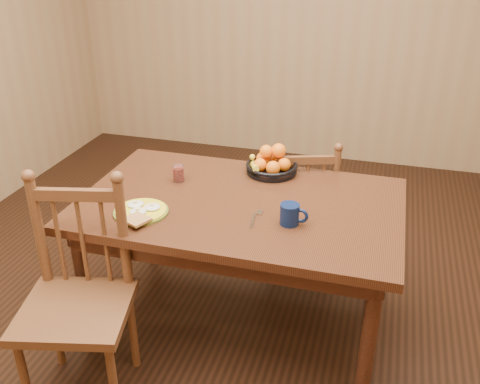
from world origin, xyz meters
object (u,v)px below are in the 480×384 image
(dining_table, at_px, (240,216))
(fruit_bowl, at_px, (271,164))
(chair_far, at_px, (302,208))
(breakfast_plate, at_px, (141,211))
(chair_near, at_px, (78,300))
(coffee_mug, at_px, (291,214))

(dining_table, distance_m, fruit_bowl, 0.41)
(chair_far, relative_size, fruit_bowl, 3.05)
(breakfast_plate, height_order, fruit_bowl, fruit_bowl)
(chair_far, distance_m, breakfast_plate, 1.12)
(breakfast_plate, bearing_deg, fruit_bowl, 52.42)
(chair_near, height_order, fruit_bowl, chair_near)
(chair_far, bearing_deg, chair_near, 39.60)
(dining_table, height_order, fruit_bowl, fruit_bowl)
(dining_table, bearing_deg, coffee_mug, -28.84)
(dining_table, height_order, chair_near, chair_near)
(fruit_bowl, bearing_deg, dining_table, -100.55)
(breakfast_plate, relative_size, fruit_bowl, 1.05)
(dining_table, relative_size, coffee_mug, 11.99)
(breakfast_plate, height_order, coffee_mug, coffee_mug)
(chair_far, bearing_deg, coffee_mug, 76.40)
(chair_near, distance_m, fruit_bowl, 1.25)
(coffee_mug, bearing_deg, dining_table, 151.16)
(chair_far, relative_size, chair_near, 0.86)
(dining_table, distance_m, chair_near, 0.88)
(coffee_mug, bearing_deg, breakfast_plate, -172.05)
(coffee_mug, height_order, fruit_bowl, fruit_bowl)
(chair_near, bearing_deg, dining_table, 36.10)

